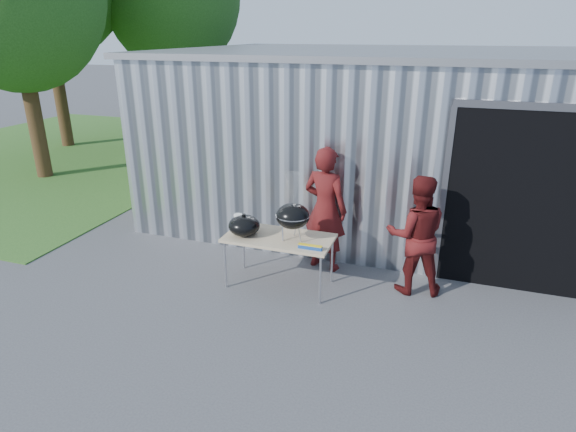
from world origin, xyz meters
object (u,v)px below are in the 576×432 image
at_px(kettle_grill, 293,211).
at_px(person_cook, 325,209).
at_px(folding_table, 279,239).
at_px(person_bystander, 416,235).

bearing_deg(kettle_grill, person_cook, 72.60).
height_order(folding_table, kettle_grill, kettle_grill).
bearing_deg(folding_table, person_cook, 59.17).
xyz_separation_m(kettle_grill, person_bystander, (1.60, 0.49, -0.33)).
distance_m(person_cook, person_bystander, 1.39).
bearing_deg(person_cook, person_bystander, -178.37).
xyz_separation_m(kettle_grill, person_cook, (0.25, 0.79, -0.22)).
relative_size(folding_table, person_cook, 0.79).
bearing_deg(folding_table, person_bystander, 14.53).
height_order(kettle_grill, person_bystander, kettle_grill).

